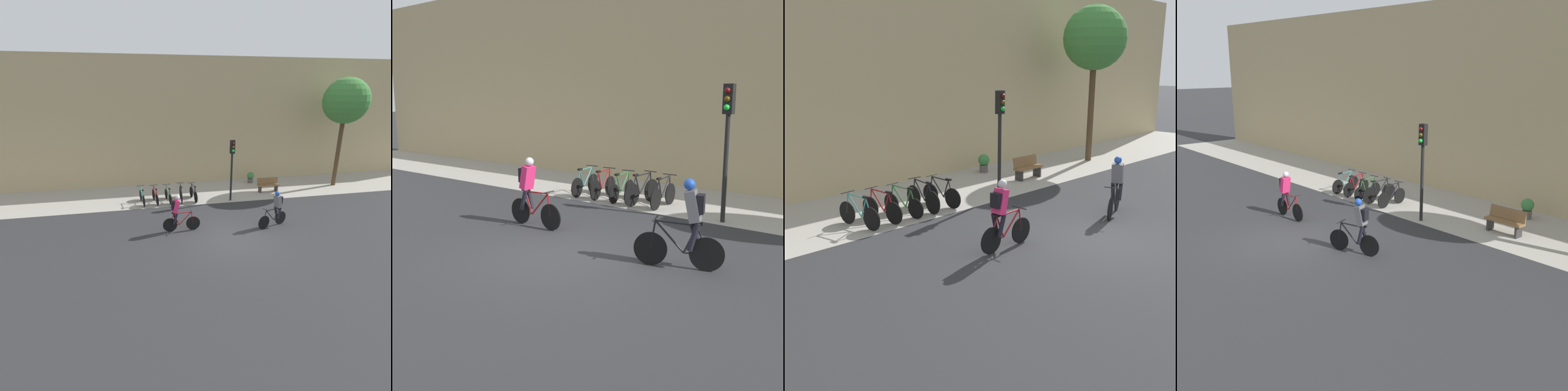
% 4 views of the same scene
% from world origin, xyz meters
% --- Properties ---
extents(ground, '(200.00, 200.00, 0.00)m').
position_xyz_m(ground, '(0.00, 0.00, 0.00)').
color(ground, '#2B2B2D').
extents(kerb_strip, '(44.00, 4.50, 0.01)m').
position_xyz_m(kerb_strip, '(0.00, 6.75, 0.00)').
color(kerb_strip, '#A39E93').
rests_on(kerb_strip, ground).
extents(building_facade, '(44.00, 0.60, 8.33)m').
position_xyz_m(building_facade, '(0.00, 9.30, 4.16)').
color(building_facade, tan).
rests_on(building_facade, ground).
extents(cyclist_pink, '(1.76, 0.46, 1.78)m').
position_xyz_m(cyclist_pink, '(-2.27, 1.35, 0.95)').
color(cyclist_pink, black).
rests_on(cyclist_pink, ground).
extents(cyclist_grey, '(1.68, 0.68, 1.78)m').
position_xyz_m(cyclist_grey, '(2.44, 0.96, 0.95)').
color(cyclist_grey, black).
rests_on(cyclist_grey, ground).
extents(parked_bike_0, '(0.46, 1.68, 0.96)m').
position_xyz_m(parked_bike_0, '(-3.75, 5.37, 0.40)').
color(parked_bike_0, black).
rests_on(parked_bike_0, ground).
extents(parked_bike_1, '(0.46, 1.63, 0.96)m').
position_xyz_m(parked_bike_1, '(-2.99, 5.37, 0.39)').
color(parked_bike_1, black).
rests_on(parked_bike_1, ground).
extents(parked_bike_2, '(0.46, 1.64, 0.94)m').
position_xyz_m(parked_bike_2, '(-2.23, 5.37, 0.38)').
color(parked_bike_2, black).
rests_on(parked_bike_2, ground).
extents(parked_bike_3, '(0.46, 1.74, 0.99)m').
position_xyz_m(parked_bike_3, '(-1.48, 5.37, 0.42)').
color(parked_bike_3, black).
rests_on(parked_bike_3, ground).
extents(parked_bike_4, '(0.46, 1.65, 0.96)m').
position_xyz_m(parked_bike_4, '(-0.72, 5.37, 0.40)').
color(parked_bike_4, black).
rests_on(parked_bike_4, ground).
extents(traffic_light_pole, '(0.26, 0.30, 3.60)m').
position_xyz_m(traffic_light_pole, '(1.43, 4.82, 2.50)').
color(traffic_light_pole, black).
rests_on(traffic_light_pole, ground).
extents(bench, '(1.41, 0.44, 0.89)m').
position_xyz_m(bench, '(4.33, 5.94, 0.46)').
color(bench, brown).
rests_on(bench, ground).
extents(potted_plant, '(0.48, 0.48, 0.78)m').
position_xyz_m(potted_plant, '(3.93, 7.99, 0.44)').
color(potted_plant, '#56514C').
rests_on(potted_plant, ground).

